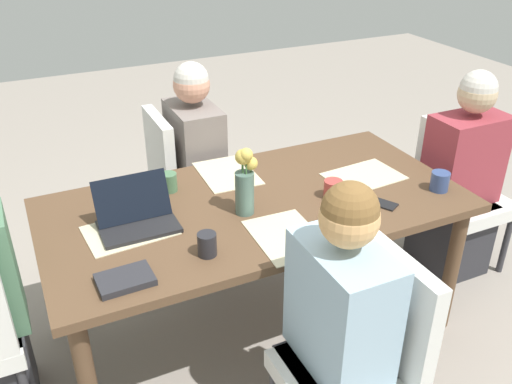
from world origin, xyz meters
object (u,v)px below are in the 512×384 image
Objects in this scene: person_head_left_right_near at (459,188)px; coffee_mug_centre_right at (207,244)px; flower_vase at (245,180)px; chair_near_left_far at (182,178)px; coffee_mug_near_left at (440,181)px; chair_far_left_mid at (363,355)px; dining_table at (256,216)px; coffee_mug_centre_left at (169,182)px; coffee_mug_near_right at (333,189)px; chair_head_left_right_near at (457,184)px; person_near_left_far at (197,175)px; laptop_head_right_left_near at (137,218)px; phone_black at (380,203)px; book_blue_cover at (125,280)px; person_far_left_mid at (337,345)px.

person_head_left_right_near is 1.65m from coffee_mug_centre_right.
chair_near_left_far is at bearing -89.16° from flower_vase.
coffee_mug_near_left is 0.97× the size of coffee_mug_centre_right.
chair_far_left_mid is at bearing 95.16° from chair_near_left_far.
dining_table is 20.28× the size of coffee_mug_centre_right.
chair_far_left_mid is 1.18m from coffee_mug_centre_left.
person_head_left_right_near is at bearing -172.94° from coffee_mug_near_right.
chair_head_left_right_near is 9.87× the size of coffee_mug_near_left.
coffee_mug_centre_right is at bearing 1.48° from coffee_mug_near_left.
coffee_mug_centre_left is at bearing -9.71° from person_head_left_right_near.
coffee_mug_near_left is at bearing 129.50° from person_near_left_far.
coffee_mug_near_right is at bearing 112.13° from person_near_left_far.
coffee_mug_near_left is (-0.91, 0.20, -0.11)m from flower_vase.
flower_vase reaches higher than coffee_mug_centre_right.
dining_table is 0.47m from coffee_mug_centre_right.
chair_near_left_far is 2.81× the size of laptop_head_right_left_near.
person_near_left_far is 0.99m from coffee_mug_near_right.
flower_vase is at bearing 169.22° from laptop_head_right_left_near.
person_near_left_far is 1.17m from phone_black.
laptop_head_right_left_near reaches higher than dining_table.
coffee_mug_centre_left is 0.44× the size of book_blue_cover.
chair_near_left_far is at bearing -102.66° from coffee_mug_centre_right.
laptop_head_right_left_near is at bearing -133.83° from phone_black.
chair_near_left_far is at bearing -83.39° from dining_table.
chair_head_left_right_near is at bearing -167.42° from coffee_mug_centre_right.
chair_near_left_far is at bearing -118.67° from book_blue_cover.
person_head_left_right_near is at bearing -169.53° from coffee_mug_centre_right.
person_near_left_far is 1.50m from chair_head_left_right_near.
dining_table is 1.60× the size of person_far_left_mid.
person_far_left_mid reaches higher than chair_near_left_far.
coffee_mug_near_right is (0.98, 0.19, 0.28)m from chair_head_left_right_near.
chair_head_left_right_near reaches higher than coffee_mug_near_right.
dining_table is at bearing -146.01° from phone_black.
chair_far_left_mid is 1.00× the size of chair_near_left_far.
coffee_mug_centre_left is 0.70m from book_blue_cover.
chair_far_left_mid is 1.00× the size of chair_head_left_right_near.
coffee_mug_centre_right is at bearing 87.60° from coffee_mug_centre_left.
person_head_left_right_near is at bearing -146.09° from chair_far_left_mid.
flower_vase reaches higher than coffee_mug_near_right.
person_near_left_far is at bearing -87.35° from chair_far_left_mid.
coffee_mug_near_right reaches higher than book_blue_cover.
chair_near_left_far is (0.07, -1.58, -0.03)m from person_far_left_mid.
chair_head_left_right_near is 1.67m from coffee_mug_centre_left.
person_near_left_far is at bearing 178.12° from phone_black.
coffee_mug_near_left reaches higher than book_blue_cover.
chair_far_left_mid is (-0.05, 0.81, -0.16)m from dining_table.
person_near_left_far is 13.11× the size of coffee_mug_near_left.
coffee_mug_centre_left is 0.98m from phone_black.
chair_near_left_far is 1.60m from chair_head_left_right_near.
chair_near_left_far reaches higher than book_blue_cover.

